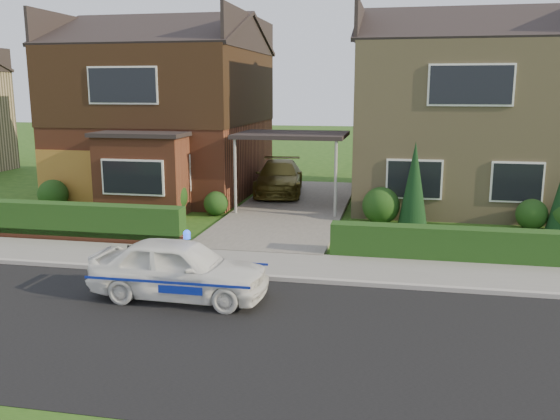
# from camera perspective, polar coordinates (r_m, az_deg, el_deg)

# --- Properties ---
(ground) EXTENTS (120.00, 120.00, 0.00)m
(ground) POSITION_cam_1_polar(r_m,az_deg,el_deg) (11.08, -9.11, -11.33)
(ground) COLOR #1E4312
(ground) RESTS_ON ground
(road) EXTENTS (60.00, 6.00, 0.02)m
(road) POSITION_cam_1_polar(r_m,az_deg,el_deg) (11.08, -9.11, -11.33)
(road) COLOR black
(road) RESTS_ON ground
(kerb) EXTENTS (60.00, 0.16, 0.12)m
(kerb) POSITION_cam_1_polar(r_m,az_deg,el_deg) (13.78, -4.72, -6.32)
(kerb) COLOR #9E9993
(kerb) RESTS_ON ground
(sidewalk) EXTENTS (60.00, 2.00, 0.10)m
(sidewalk) POSITION_cam_1_polar(r_m,az_deg,el_deg) (14.75, -3.60, -5.13)
(sidewalk) COLOR slate
(sidewalk) RESTS_ON ground
(driveway) EXTENTS (3.80, 12.00, 0.12)m
(driveway) POSITION_cam_1_polar(r_m,az_deg,el_deg) (21.29, 1.14, 0.15)
(driveway) COLOR #666059
(driveway) RESTS_ON ground
(house_left) EXTENTS (7.50, 9.53, 7.25)m
(house_left) POSITION_cam_1_polar(r_m,az_deg,el_deg) (25.28, -10.85, 10.32)
(house_left) COLOR brown
(house_left) RESTS_ON ground
(house_right) EXTENTS (7.50, 8.06, 7.25)m
(house_right) POSITION_cam_1_polar(r_m,az_deg,el_deg) (23.64, 16.69, 9.61)
(house_right) COLOR #96845C
(house_right) RESTS_ON ground
(carport_link) EXTENTS (3.80, 3.00, 2.77)m
(carport_link) POSITION_cam_1_polar(r_m,az_deg,el_deg) (20.88, 1.15, 7.12)
(carport_link) COLOR black
(carport_link) RESTS_ON ground
(garage_door) EXTENTS (2.20, 0.10, 2.10)m
(garage_door) POSITION_cam_1_polar(r_m,az_deg,el_deg) (23.08, -19.96, 2.84)
(garage_door) COLOR #8F5C1F
(garage_door) RESTS_ON ground
(dwarf_wall) EXTENTS (7.70, 0.25, 0.36)m
(dwarf_wall) POSITION_cam_1_polar(r_m,az_deg,el_deg) (18.07, -20.68, -2.30)
(dwarf_wall) COLOR brown
(dwarf_wall) RESTS_ON ground
(hedge_left) EXTENTS (7.50, 0.55, 0.90)m
(hedge_left) POSITION_cam_1_polar(r_m,az_deg,el_deg) (18.24, -20.39, -2.74)
(hedge_left) COLOR #103412
(hedge_left) RESTS_ON ground
(hedge_right) EXTENTS (7.50, 0.55, 0.80)m
(hedge_right) POSITION_cam_1_polar(r_m,az_deg,el_deg) (15.65, 18.75, -4.94)
(hedge_right) COLOR #103412
(hedge_right) RESTS_ON ground
(shrub_left_far) EXTENTS (1.08, 1.08, 1.08)m
(shrub_left_far) POSITION_cam_1_polar(r_m,az_deg,el_deg) (22.90, -21.01, 1.41)
(shrub_left_far) COLOR #103412
(shrub_left_far) RESTS_ON ground
(shrub_left_mid) EXTENTS (1.32, 1.32, 1.32)m
(shrub_left_mid) POSITION_cam_1_polar(r_m,az_deg,el_deg) (20.66, -10.69, 1.29)
(shrub_left_mid) COLOR #103412
(shrub_left_mid) RESTS_ON ground
(shrub_left_near) EXTENTS (0.84, 0.84, 0.84)m
(shrub_left_near) POSITION_cam_1_polar(r_m,az_deg,el_deg) (20.45, -6.19, 0.63)
(shrub_left_near) COLOR #103412
(shrub_left_near) RESTS_ON ground
(shrub_right_near) EXTENTS (1.20, 1.20, 1.20)m
(shrub_right_near) POSITION_cam_1_polar(r_m,az_deg,el_deg) (19.31, 9.69, 0.42)
(shrub_right_near) COLOR #103412
(shrub_right_near) RESTS_ON ground
(shrub_right_mid) EXTENTS (0.96, 0.96, 0.96)m
(shrub_right_mid) POSITION_cam_1_polar(r_m,az_deg,el_deg) (19.86, 23.07, -0.39)
(shrub_right_mid) COLOR #103412
(shrub_right_mid) RESTS_ON ground
(conifer_a) EXTENTS (0.90, 0.90, 2.60)m
(conifer_a) POSITION_cam_1_polar(r_m,az_deg,el_deg) (18.99, 12.76, 2.26)
(conifer_a) COLOR black
(conifer_a) RESTS_ON ground
(police_car) EXTENTS (3.40, 3.74, 1.43)m
(police_car) POSITION_cam_1_polar(r_m,az_deg,el_deg) (12.46, -9.64, -5.64)
(police_car) COLOR white
(police_car) RESTS_ON ground
(driveway_car) EXTENTS (2.41, 4.69, 1.30)m
(driveway_car) POSITION_cam_1_polar(r_m,az_deg,el_deg) (23.95, -0.08, 3.16)
(driveway_car) COLOR brown
(driveway_car) RESTS_ON driveway
(potted_plant_b) EXTENTS (0.54, 0.53, 0.77)m
(potted_plant_b) POSITION_cam_1_polar(r_m,az_deg,el_deg) (18.06, -16.00, -1.34)
(potted_plant_b) COLOR gray
(potted_plant_b) RESTS_ON ground
(potted_plant_c) EXTENTS (0.55, 0.55, 0.78)m
(potted_plant_c) POSITION_cam_1_polar(r_m,az_deg,el_deg) (20.63, -13.61, 0.39)
(potted_plant_c) COLOR gray
(potted_plant_c) RESTS_ON ground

